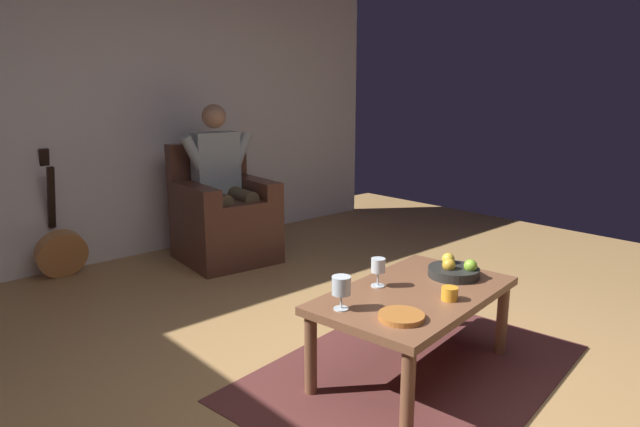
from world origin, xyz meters
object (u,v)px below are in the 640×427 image
Objects in this scene: armchair at (224,219)px; coffee_table at (414,302)px; fruit_bowl at (454,270)px; wine_glass_near at (378,267)px; guitar at (61,249)px; candle_jar at (450,294)px; decorative_dish at (401,316)px; wine_glass_far at (341,287)px; person_seated at (223,178)px.

armchair is 2.31m from coffee_table.
wine_glass_near is at bearing -22.77° from fruit_bowl.
guitar is 2.70m from wine_glass_near.
wine_glass_near is at bearing -72.14° from candle_jar.
armchair reaches higher than candle_jar.
wine_glass_near reaches higher than decorative_dish.
coffee_table is 5.63× the size of decorative_dish.
fruit_bowl is at bearing 173.47° from wine_glass_far.
decorative_dish is 2.58× the size of candle_jar.
guitar is (1.18, -0.45, -0.13)m from armchair.
candle_jar reaches higher than coffee_table.
wine_glass_far reaches higher than decorative_dish.
decorative_dish is at bearing 56.18° from wine_glass_near.
person_seated is at bearing -104.98° from decorative_dish.
armchair is 2.34m from wine_glass_far.
candle_jar is at bearing 30.77° from fruit_bowl.
guitar is at bearing -73.69° from wine_glass_near.
decorative_dish is at bearing 100.21° from guitar.
coffee_table is at bearing 107.02° from guitar.
wine_glass_far is (0.77, 2.19, -0.16)m from person_seated.
guitar reaches higher than armchair.
wine_glass_far reaches higher than coffee_table.
wine_glass_far is 0.77m from fruit_bowl.
wine_glass_far is 0.58× the size of fruit_bowl.
wine_glass_near is 0.73× the size of decorative_dish.
candle_jar is (0.31, 2.46, -0.23)m from person_seated.
wine_glass_near is 0.45m from fruit_bowl.
candle_jar is at bearing 177.93° from decorative_dish.
guitar is at bearing -81.32° from wine_glass_far.
wine_glass_far is at bearing 76.57° from person_seated.
wine_glass_far is 0.77× the size of decorative_dish.
armchair is at bearing -109.33° from wine_glass_far.
wine_glass_near is at bearing -165.92° from wine_glass_far.
person_seated is 1.32× the size of guitar.
decorative_dish is (0.31, 0.17, 0.07)m from coffee_table.
wine_glass_near is (0.09, -0.17, 0.16)m from coffee_table.
guitar is 2.99m from fruit_bowl.
person_seated is at bearing -90.29° from fruit_bowl.
guitar is 2.71m from wine_glass_far.
person_seated reaches higher than coffee_table.
candle_jar is at bearing 88.75° from armchair.
decorative_dish is at bearing 115.01° from wine_glass_far.
fruit_bowl is at bearing 95.66° from armchair.
armchair is at bearing -97.23° from candle_jar.
person_seated is 1.36m from guitar.
candle_jar is at bearing 88.74° from person_seated.
wine_glass_far reaches higher than candle_jar.
wine_glass_far is at bearing 76.65° from armchair.
armchair is 0.99× the size of guitar.
guitar reaches higher than decorative_dish.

